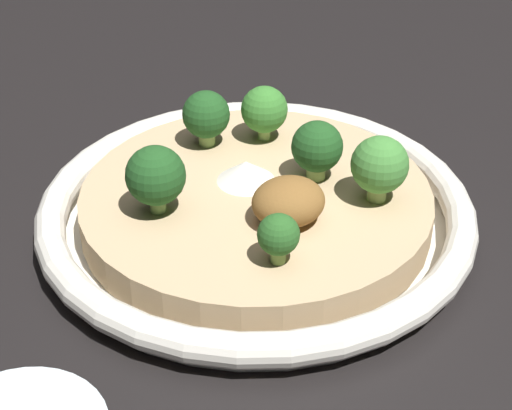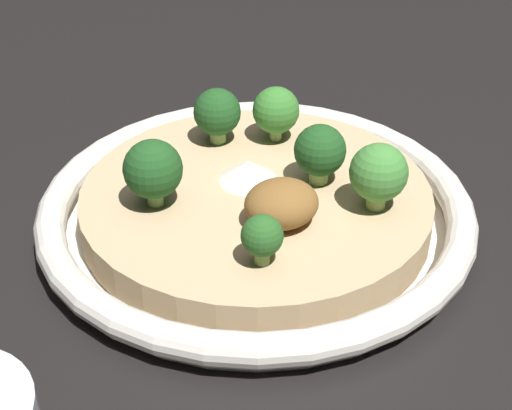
% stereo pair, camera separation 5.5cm
% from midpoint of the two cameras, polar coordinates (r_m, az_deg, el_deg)
% --- Properties ---
extents(ground_plane, '(6.00, 6.00, 0.00)m').
position_cam_midpoint_polar(ground_plane, '(0.57, -2.81, -1.68)').
color(ground_plane, black).
extents(risotto_bowl, '(0.31, 0.31, 0.03)m').
position_cam_midpoint_polar(risotto_bowl, '(0.56, -2.85, -0.35)').
color(risotto_bowl, silver).
rests_on(risotto_bowl, ground_plane).
extents(cheese_sprinkle, '(0.04, 0.04, 0.02)m').
position_cam_midpoint_polar(cheese_sprinkle, '(0.55, -3.70, 2.36)').
color(cheese_sprinkle, white).
rests_on(cheese_sprinkle, risotto_bowl).
extents(crispy_onion_garnish, '(0.05, 0.04, 0.03)m').
position_cam_midpoint_polar(crispy_onion_garnish, '(0.51, -0.44, 0.24)').
color(crispy_onion_garnish, brown).
rests_on(crispy_onion_garnish, risotto_bowl).
extents(broccoli_left, '(0.04, 0.04, 0.04)m').
position_cam_midpoint_polar(broccoli_left, '(0.55, 1.58, 4.09)').
color(broccoli_left, '#84A856').
rests_on(broccoli_left, risotto_bowl).
extents(broccoli_back_left, '(0.04, 0.04, 0.05)m').
position_cam_midpoint_polar(broccoli_back_left, '(0.53, 6.02, 2.75)').
color(broccoli_back_left, '#84A856').
rests_on(broccoli_back_left, risotto_bowl).
extents(broccoli_front_right, '(0.04, 0.04, 0.05)m').
position_cam_midpoint_polar(broccoli_front_right, '(0.52, -10.37, 1.97)').
color(broccoli_front_right, '#668E47').
rests_on(broccoli_front_right, risotto_bowl).
extents(broccoli_front, '(0.04, 0.04, 0.04)m').
position_cam_midpoint_polar(broccoli_front, '(0.60, -6.32, 6.41)').
color(broccoli_front, '#84A856').
rests_on(broccoli_front, risotto_bowl).
extents(broccoli_front_left, '(0.04, 0.04, 0.04)m').
position_cam_midpoint_polar(broccoli_front_left, '(0.60, -2.06, 6.84)').
color(broccoli_front_left, '#84A856').
rests_on(broccoli_front_left, risotto_bowl).
extents(broccoli_back_right, '(0.03, 0.03, 0.03)m').
position_cam_midpoint_polar(broccoli_back_right, '(0.47, -1.73, -2.37)').
color(broccoli_back_right, '#759E4C').
rests_on(broccoli_back_right, risotto_bowl).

